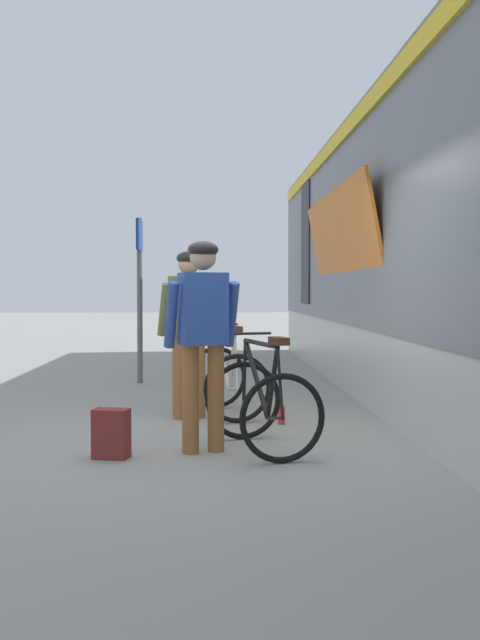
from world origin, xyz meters
name	(u,v)px	position (x,y,z in m)	size (l,w,h in m)	color
ground_plane	(245,446)	(0.00, 0.00, 0.00)	(80.00, 80.00, 0.00)	gray
cyclist_near_in_blue	(203,326)	(-0.36, -0.23, 1.05)	(0.66, 0.42, 1.76)	#935B2D
cyclist_far_in_olive	(189,319)	(-0.53, 1.49, 1.05)	(0.66, 0.47, 1.76)	#935B2D
bicycle_near_black	(262,403)	(0.13, -0.19, 0.40)	(0.96, 1.22, 0.99)	black
bicycle_far_white	(226,378)	(-0.13, 1.67, 0.40)	(0.91, 1.19, 0.99)	black
backpack_on_platform	(111,434)	(-1.10, -0.44, 0.20)	(0.28, 0.18, 0.40)	maroon
water_bottle_near_the_bikes	(282,415)	(0.42, 1.08, 0.09)	(0.07, 0.07, 0.19)	red
water_bottle_by_the_backpack	(111,445)	(-1.10, -0.48, 0.11)	(0.08, 0.08, 0.23)	silver
platform_sign_post	(140,272)	(-1.32, 4.64, 1.62)	(0.08, 0.70, 2.40)	#595B60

